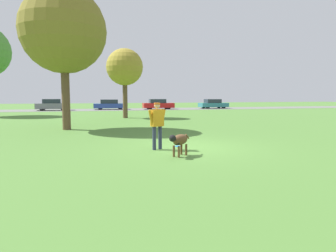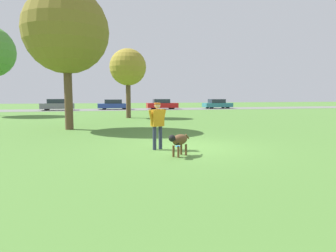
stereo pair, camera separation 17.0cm
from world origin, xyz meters
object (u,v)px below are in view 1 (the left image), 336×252
(parked_car_teal, at_px, (213,104))
(frisbee, at_px, (178,146))
(dog, at_px, (179,140))
(parked_car_blue, at_px, (110,105))
(parked_car_grey, at_px, (53,105))
(person, at_px, (157,122))
(parked_car_red, at_px, (158,104))
(tree_near_left, at_px, (63,31))
(tree_mid_center, at_px, (125,68))

(parked_car_teal, bearing_deg, frisbee, -117.25)
(dog, bearing_deg, frisbee, -145.41)
(dog, xyz_separation_m, parked_car_blue, (-0.38, 31.07, 0.13))
(dog, distance_m, parked_car_grey, 31.34)
(person, height_order, parked_car_red, person)
(person, xyz_separation_m, frisbee, (0.88, 0.41, -0.98))
(frisbee, distance_m, parked_car_teal, 31.89)
(tree_near_left, bearing_deg, parked_car_grey, 98.64)
(parked_car_blue, relative_size, parked_car_teal, 1.04)
(person, relative_size, parked_car_blue, 0.39)
(tree_near_left, height_order, parked_car_blue, tree_near_left)
(parked_car_teal, bearing_deg, tree_near_left, -131.34)
(tree_near_left, relative_size, parked_car_teal, 1.88)
(tree_near_left, distance_m, parked_car_red, 24.49)
(dog, relative_size, parked_car_red, 0.22)
(parked_car_grey, bearing_deg, tree_mid_center, -65.09)
(tree_mid_center, bearing_deg, dog, -90.17)
(dog, relative_size, parked_car_blue, 0.21)
(person, height_order, parked_car_grey, person)
(person, xyz_separation_m, dog, (0.42, -1.33, -0.48))
(parked_car_grey, bearing_deg, tree_near_left, -83.95)
(parked_car_blue, bearing_deg, tree_mid_center, -86.84)
(frisbee, relative_size, parked_car_grey, 0.06)
(person, bearing_deg, parked_car_red, 57.20)
(frisbee, distance_m, tree_mid_center, 15.07)
(dog, distance_m, frisbee, 1.87)
(parked_car_teal, bearing_deg, parked_car_blue, 176.05)
(parked_car_grey, height_order, parked_car_blue, parked_car_grey)
(tree_near_left, bearing_deg, tree_mid_center, 62.06)
(parked_car_teal, bearing_deg, parked_car_red, 179.51)
(tree_mid_center, bearing_deg, person, -91.82)
(person, distance_m, tree_near_left, 9.16)
(person, relative_size, tree_mid_center, 0.29)
(person, xyz_separation_m, parked_car_red, (6.38, 29.05, -0.33))
(parked_car_teal, bearing_deg, parked_car_grey, 178.28)
(frisbee, distance_m, parked_car_grey, 29.77)
(tree_near_left, bearing_deg, dog, -64.69)
(dog, distance_m, parked_car_teal, 33.66)
(dog, height_order, parked_car_blue, parked_car_blue)
(parked_car_grey, relative_size, parked_car_red, 0.98)
(tree_near_left, xyz_separation_m, tree_mid_center, (4.08, 7.69, -1.19))
(frisbee, bearing_deg, parked_car_grey, 105.23)
(person, xyz_separation_m, tree_near_left, (-3.61, 7.19, 4.37))
(frisbee, height_order, parked_car_red, parked_car_red)
(parked_car_grey, xyz_separation_m, parked_car_red, (13.32, -0.08, -0.03))
(parked_car_red, bearing_deg, frisbee, -99.83)
(person, distance_m, parked_car_blue, 29.74)
(tree_mid_center, relative_size, parked_car_grey, 1.40)
(dog, distance_m, parked_car_red, 30.96)
(person, xyz_separation_m, parked_car_blue, (0.04, 29.74, -0.35))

